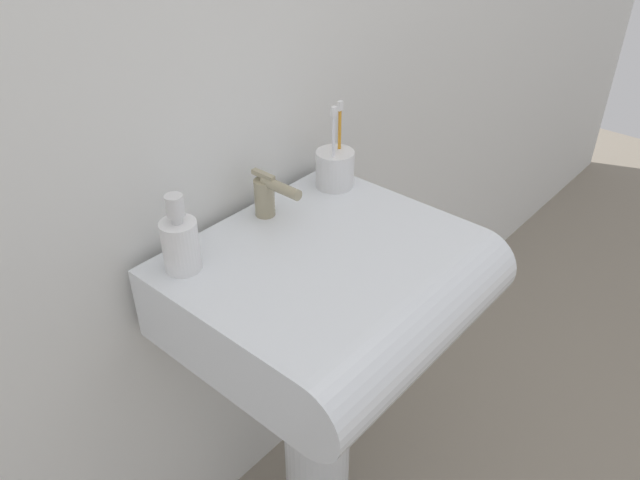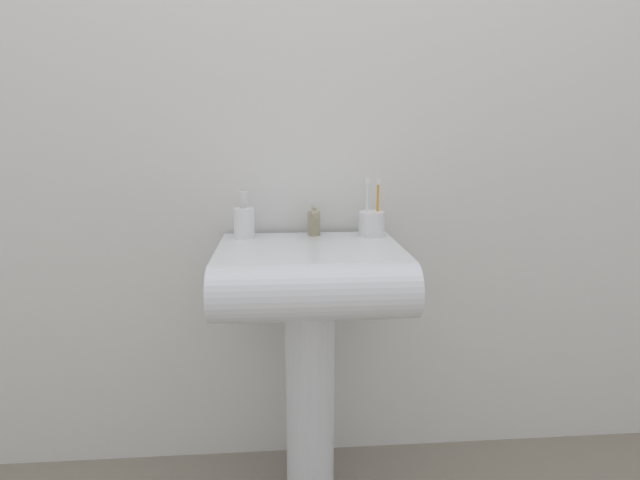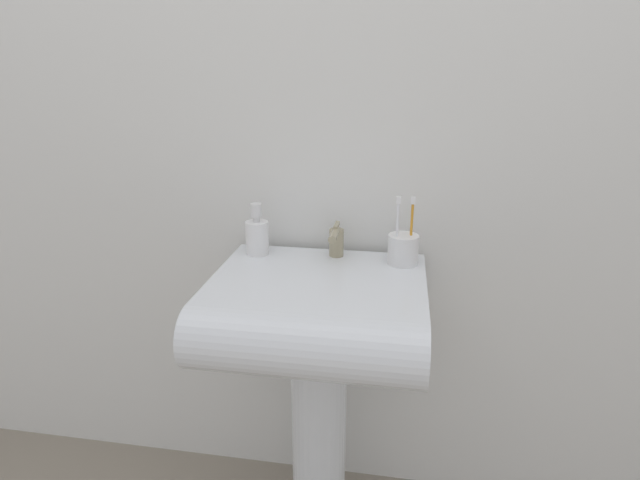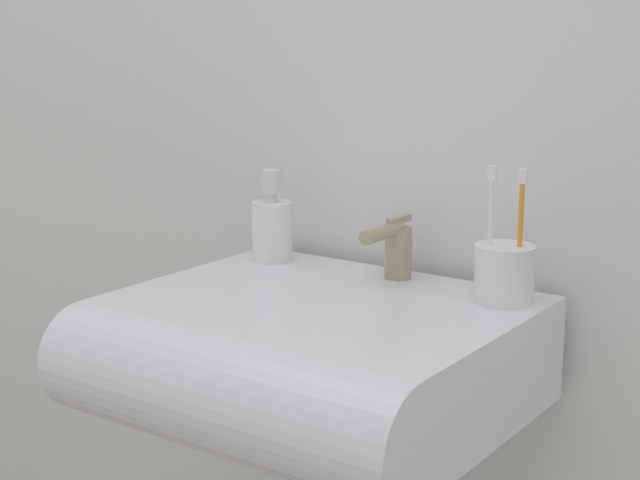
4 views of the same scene
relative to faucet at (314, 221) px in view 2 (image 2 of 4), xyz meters
The scene contains 6 objects.
wall_back 0.32m from the faucet, 103.19° to the left, with size 5.00×0.05×2.40m, color silver.
sink_pedestal 0.57m from the faucet, 99.36° to the right, with size 0.16×0.16×0.70m, color white.
sink_basin 0.24m from the faucet, 96.84° to the right, with size 0.55×0.50×0.15m.
faucet is the anchor object (origin of this frame).
toothbrush_cup 0.19m from the faucet, ahead, with size 0.08×0.08×0.19m.
soap_bottle 0.23m from the faucet, behind, with size 0.07×0.07×0.15m.
Camera 2 is at (-0.08, -1.47, 1.19)m, focal length 28.00 mm.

